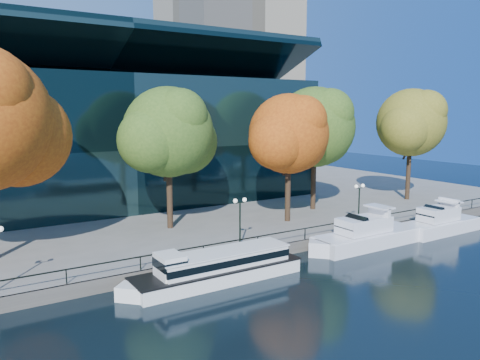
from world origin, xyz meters
TOP-DOWN VIEW (x-y plane):
  - ground at (0.00, 0.00)m, footprint 160.00×160.00m
  - promenade at (0.00, 36.38)m, footprint 90.00×67.08m
  - railing at (0.00, 3.25)m, footprint 88.20×0.08m
  - convention_building at (-4.00, 31.79)m, footprint 50.00×24.57m
  - office_tower at (28.00, 55.00)m, footprint 22.50×22.50m
  - tour_boat at (-5.45, 0.71)m, footprint 13.86×3.09m
  - cruiser_near at (10.09, 1.15)m, footprint 12.28×3.16m
  - cruiser_far at (19.91, 0.56)m, footprint 10.39×2.88m
  - tree_2 at (-3.14, 13.17)m, footprint 10.54×8.64m
  - tree_3 at (8.12, 9.46)m, footprint 9.94×8.15m
  - tree_4 at (14.24, 12.54)m, footprint 11.17×9.16m
  - tree_5 at (28.29, 10.69)m, footprint 10.49×8.60m
  - lamp_1 at (-0.93, 4.50)m, footprint 1.26×0.36m
  - lamp_2 at (12.86, 4.50)m, footprint 1.26×0.36m

SIDE VIEW (x-z plane):
  - ground at x=0.00m, z-range 0.00..0.00m
  - promenade at x=0.00m, z-range 0.00..1.00m
  - cruiser_far at x=19.91m, z-range -0.62..2.78m
  - cruiser_near at x=10.09m, z-range -0.67..2.89m
  - tour_boat at x=-5.45m, z-range -0.20..2.43m
  - railing at x=0.00m, z-range 1.44..2.43m
  - lamp_1 at x=-0.93m, z-range 1.97..6.00m
  - lamp_2 at x=12.86m, z-range 1.97..6.00m
  - convention_building at x=-4.00m, z-range -2.21..19.22m
  - tree_3 at x=8.12m, z-range 3.26..16.07m
  - tree_2 at x=-3.14m, z-range 3.28..16.63m
  - tree_4 at x=14.24m, z-range 3.23..17.00m
  - tree_5 at x=28.29m, z-range 3.55..17.40m
  - office_tower at x=28.00m, z-range 0.07..65.97m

